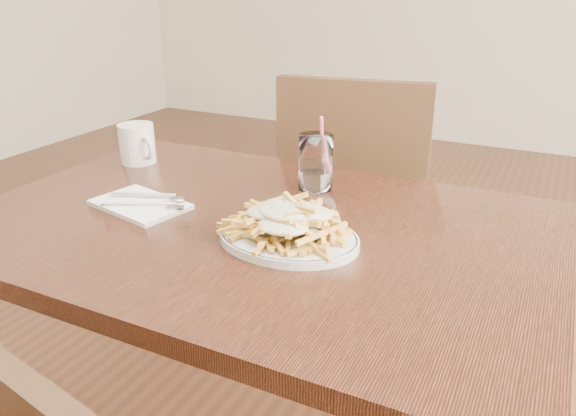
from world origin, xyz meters
The scene contains 8 objects.
table centered at (0.00, 0.00, 0.67)m, with size 1.20×0.80×0.75m.
chair_far centered at (-0.01, 0.66, 0.54)m, with size 0.51×0.51×0.95m.
fries_plate centered at (0.11, -0.06, 0.76)m, with size 0.31×0.28×0.02m.
loaded_fries centered at (0.11, -0.06, 0.80)m, with size 0.26×0.23×0.07m.
napkin centered at (-0.26, -0.04, 0.76)m, with size 0.20×0.13×0.01m, color white.
cutlery centered at (-0.26, -0.04, 0.76)m, with size 0.20×0.15×0.01m.
water_glass centered at (0.04, 0.23, 0.81)m, with size 0.08×0.08×0.18m.
coffee_mug centered at (-0.47, 0.20, 0.80)m, with size 0.13×0.09×0.10m.
Camera 1 is at (0.53, -0.92, 1.22)m, focal length 35.00 mm.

